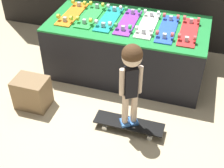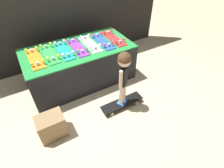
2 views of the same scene
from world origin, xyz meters
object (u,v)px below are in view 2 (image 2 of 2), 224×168
object	(u,v)px
skateboard_green_on_rack	(50,53)
skateboard_on_floor	(122,103)
child	(124,70)
skateboard_orange_on_rack	(35,58)
skateboard_blue_on_rack	(103,41)
skateboard_white_on_rack	(90,43)
storage_box	(52,126)
skateboard_red_on_rack	(114,38)
skateboard_purple_on_rack	(77,47)
skateboard_teal_on_rack	(64,50)

from	to	relation	value
skateboard_green_on_rack	skateboard_on_floor	xyz separation A→B (m)	(0.75, -0.99, -0.63)
child	skateboard_green_on_rack	bearing A→B (deg)	95.92
skateboard_orange_on_rack	skateboard_blue_on_rack	xyz separation A→B (m)	(1.15, -0.04, 0.00)
skateboard_green_on_rack	skateboard_white_on_rack	distance (m)	0.69
skateboard_blue_on_rack	storage_box	xyz separation A→B (m)	(-1.27, -0.90, -0.53)
skateboard_orange_on_rack	skateboard_red_on_rack	bearing A→B (deg)	-1.40
skateboard_orange_on_rack	skateboard_green_on_rack	distance (m)	0.23
skateboard_orange_on_rack	skateboard_red_on_rack	size ratio (longest dim) A/B	1.00
skateboard_purple_on_rack	skateboard_blue_on_rack	bearing A→B (deg)	-3.91
skateboard_white_on_rack	skateboard_on_floor	size ratio (longest dim) A/B	0.91
skateboard_orange_on_rack	skateboard_blue_on_rack	distance (m)	1.15
skateboard_red_on_rack	skateboard_teal_on_rack	bearing A→B (deg)	177.68
skateboard_white_on_rack	storage_box	bearing A→B (deg)	-138.33
skateboard_purple_on_rack	skateboard_white_on_rack	world-z (taller)	same
skateboard_green_on_rack	skateboard_red_on_rack	size ratio (longest dim) A/B	1.00
skateboard_blue_on_rack	skateboard_on_floor	distance (m)	1.14
storage_box	skateboard_green_on_rack	bearing A→B (deg)	69.63
skateboard_purple_on_rack	child	world-z (taller)	child
skateboard_red_on_rack	skateboard_white_on_rack	bearing A→B (deg)	176.45
skateboard_on_floor	child	size ratio (longest dim) A/B	0.78
skateboard_green_on_rack	storage_box	distance (m)	1.14
skateboard_purple_on_rack	skateboard_orange_on_rack	bearing A→B (deg)	179.65
skateboard_green_on_rack	skateboard_red_on_rack	world-z (taller)	same
skateboard_green_on_rack	storage_box	size ratio (longest dim) A/B	1.81
skateboard_on_floor	child	xyz separation A→B (m)	(-0.00, -0.00, 0.65)
storage_box	skateboard_on_floor	bearing A→B (deg)	-2.34
skateboard_white_on_rack	skateboard_red_on_rack	world-z (taller)	same
storage_box	skateboard_white_on_rack	bearing A→B (deg)	41.67
skateboard_green_on_rack	skateboard_purple_on_rack	distance (m)	0.46
skateboard_orange_on_rack	skateboard_green_on_rack	size ratio (longest dim) A/B	1.00
skateboard_red_on_rack	skateboard_on_floor	size ratio (longest dim) A/B	0.91
skateboard_on_floor	child	bearing A→B (deg)	-135.00
skateboard_orange_on_rack	skateboard_red_on_rack	xyz separation A→B (m)	(1.38, -0.03, 0.00)
skateboard_purple_on_rack	storage_box	bearing A→B (deg)	-131.19
skateboard_green_on_rack	storage_box	bearing A→B (deg)	-110.37
skateboard_white_on_rack	skateboard_green_on_rack	bearing A→B (deg)	178.13
skateboard_on_floor	storage_box	xyz separation A→B (m)	(-1.10, 0.05, 0.10)
skateboard_blue_on_rack	child	bearing A→B (deg)	-100.16
skateboard_white_on_rack	storage_box	xyz separation A→B (m)	(-1.04, -0.93, -0.53)
skateboard_purple_on_rack	storage_box	xyz separation A→B (m)	(-0.81, -0.93, -0.53)
skateboard_teal_on_rack	skateboard_purple_on_rack	size ratio (longest dim) A/B	1.00
skateboard_teal_on_rack	skateboard_green_on_rack	bearing A→B (deg)	176.59
skateboard_teal_on_rack	storage_box	bearing A→B (deg)	-121.89
skateboard_teal_on_rack	storage_box	xyz separation A→B (m)	(-0.58, -0.94, -0.53)
skateboard_blue_on_rack	skateboard_red_on_rack	world-z (taller)	same
skateboard_orange_on_rack	skateboard_purple_on_rack	size ratio (longest dim) A/B	1.00
skateboard_on_floor	skateboard_green_on_rack	bearing A→B (deg)	127.03
skateboard_teal_on_rack	skateboard_purple_on_rack	distance (m)	0.23
skateboard_purple_on_rack	skateboard_on_floor	world-z (taller)	skateboard_purple_on_rack
skateboard_purple_on_rack	skateboard_white_on_rack	bearing A→B (deg)	-0.21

